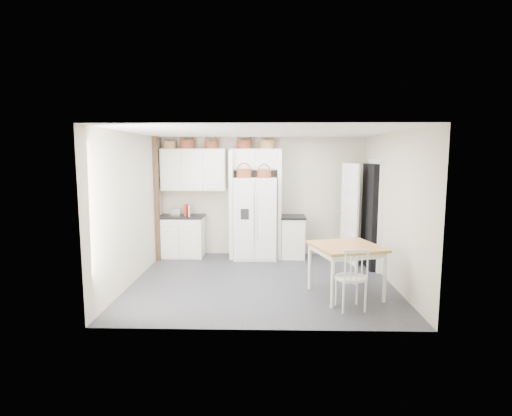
{
  "coord_description": "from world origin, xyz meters",
  "views": [
    {
      "loc": [
        0.08,
        -6.85,
        2.22
      ],
      "look_at": [
        -0.11,
        0.4,
        1.25
      ],
      "focal_mm": 28.0,
      "sensor_mm": 36.0,
      "label": 1
    }
  ],
  "objects": [
    {
      "name": "fridge_panel_left",
      "position": [
        -0.66,
        1.7,
        1.15
      ],
      "size": [
        0.08,
        0.6,
        2.3
      ],
      "primitive_type": "cube",
      "color": "white",
      "rests_on": "floor"
    },
    {
      "name": "wall_right",
      "position": [
        2.25,
        0.0,
        1.3
      ],
      "size": [
        0.0,
        4.0,
        4.0
      ],
      "primitive_type": "plane",
      "rotation": [
        1.57,
        0.0,
        -1.57
      ],
      "color": "#B8B1A2",
      "rests_on": "floor"
    },
    {
      "name": "refrigerator",
      "position": [
        -0.15,
        1.62,
        0.87
      ],
      "size": [
        0.9,
        0.73,
        1.75
      ],
      "primitive_type": "cube",
      "color": "white",
      "rests_on": "floor"
    },
    {
      "name": "doorway_void",
      "position": [
        2.16,
        1.0,
        1.02
      ],
      "size": [
        0.18,
        0.85,
        2.05
      ],
      "primitive_type": "cube",
      "color": "black",
      "rests_on": "floor"
    },
    {
      "name": "base_cab_right",
      "position": [
        0.66,
        1.7,
        0.43
      ],
      "size": [
        0.49,
        0.59,
        0.87
      ],
      "primitive_type": "cube",
      "color": "white",
      "rests_on": "floor"
    },
    {
      "name": "basket_bridge_b",
      "position": [
        0.09,
        1.83,
        2.44
      ],
      "size": [
        0.32,
        0.32,
        0.18
      ],
      "primitive_type": "cylinder",
      "color": "brown",
      "rests_on": "bridge_cabinet"
    },
    {
      "name": "counter_left",
      "position": [
        -1.77,
        1.7,
        0.89
      ],
      "size": [
        0.98,
        0.63,
        0.04
      ],
      "primitive_type": "cube",
      "color": "black",
      "rests_on": "base_cab_left"
    },
    {
      "name": "ceiling",
      "position": [
        0.0,
        0.0,
        2.6
      ],
      "size": [
        4.5,
        4.5,
        0.0
      ],
      "primitive_type": "plane",
      "color": "white",
      "rests_on": "wall_back"
    },
    {
      "name": "basket_fridge_a",
      "position": [
        -0.39,
        1.52,
        1.83
      ],
      "size": [
        0.31,
        0.31,
        0.17
      ],
      "primitive_type": "cylinder",
      "color": "#562B11",
      "rests_on": "refrigerator"
    },
    {
      "name": "trim_post",
      "position": [
        -2.2,
        1.35,
        1.3
      ],
      "size": [
        0.09,
        0.09,
        2.6
      ],
      "primitive_type": "cube",
      "color": "black",
      "rests_on": "floor"
    },
    {
      "name": "cookbook_red",
      "position": [
        -1.64,
        1.62,
        1.04
      ],
      "size": [
        0.08,
        0.18,
        0.26
      ],
      "primitive_type": "cube",
      "rotation": [
        0.0,
        0.0,
        -0.23
      ],
      "color": "#AA2927",
      "rests_on": "counter_left"
    },
    {
      "name": "basket_upper_a",
      "position": [
        -2.02,
        1.83,
        2.43
      ],
      "size": [
        0.29,
        0.29,
        0.16
      ],
      "primitive_type": "cylinder",
      "color": "brown",
      "rests_on": "upper_cabinet"
    },
    {
      "name": "upper_cabinet",
      "position": [
        -1.5,
        1.83,
        1.9
      ],
      "size": [
        1.4,
        0.34,
        0.9
      ],
      "primitive_type": "cube",
      "color": "white",
      "rests_on": "wall_back"
    },
    {
      "name": "basket_bridge_a",
      "position": [
        -0.39,
        1.83,
        2.44
      ],
      "size": [
        0.33,
        0.33,
        0.18
      ],
      "primitive_type": "cylinder",
      "color": "#562B11",
      "rests_on": "bridge_cabinet"
    },
    {
      "name": "cookbook_cream",
      "position": [
        -1.58,
        1.62,
        1.03
      ],
      "size": [
        0.07,
        0.16,
        0.23
      ],
      "primitive_type": "cube",
      "rotation": [
        0.0,
        0.0,
        0.22
      ],
      "color": "beige",
      "rests_on": "counter_left"
    },
    {
      "name": "basket_upper_b",
      "position": [
        -1.63,
        1.83,
        2.45
      ],
      "size": [
        0.33,
        0.33,
        0.19
      ],
      "primitive_type": "cylinder",
      "color": "#562B11",
      "rests_on": "upper_cabinet"
    },
    {
      "name": "toaster",
      "position": [
        -1.88,
        1.67,
        0.99
      ],
      "size": [
        0.24,
        0.15,
        0.16
      ],
      "primitive_type": "cube",
      "rotation": [
        0.0,
        0.0,
        -0.1
      ],
      "color": "silver",
      "rests_on": "counter_left"
    },
    {
      "name": "bridge_cabinet",
      "position": [
        -0.15,
        1.83,
        2.12
      ],
      "size": [
        1.12,
        0.34,
        0.45
      ],
      "primitive_type": "cube",
      "color": "white",
      "rests_on": "wall_back"
    },
    {
      "name": "windsor_chair",
      "position": [
        1.3,
        -1.26,
        0.47
      ],
      "size": [
        0.52,
        0.48,
        0.94
      ],
      "primitive_type": "cube",
      "rotation": [
        0.0,
        0.0,
        0.15
      ],
      "color": "white",
      "rests_on": "floor"
    },
    {
      "name": "door_slab",
      "position": [
        1.8,
        1.33,
        1.02
      ],
      "size": [
        0.21,
        0.79,
        2.05
      ],
      "primitive_type": "cube",
      "rotation": [
        0.0,
        0.0,
        -1.36
      ],
      "color": "white",
      "rests_on": "floor"
    },
    {
      "name": "floor",
      "position": [
        0.0,
        0.0,
        0.0
      ],
      "size": [
        4.5,
        4.5,
        0.0
      ],
      "primitive_type": "plane",
      "color": "black",
      "rests_on": "ground"
    },
    {
      "name": "basket_fridge_b",
      "position": [
        0.03,
        1.52,
        1.82
      ],
      "size": [
        0.29,
        0.29,
        0.15
      ],
      "primitive_type": "cylinder",
      "color": "#562B11",
      "rests_on": "refrigerator"
    },
    {
      "name": "wall_left",
      "position": [
        -2.25,
        0.0,
        1.3
      ],
      "size": [
        0.0,
        4.0,
        4.0
      ],
      "primitive_type": "plane",
      "rotation": [
        1.57,
        0.0,
        1.57
      ],
      "color": "#B8B1A2",
      "rests_on": "floor"
    },
    {
      "name": "basket_upper_c",
      "position": [
        -1.11,
        1.83,
        2.43
      ],
      "size": [
        0.29,
        0.29,
        0.17
      ],
      "primitive_type": "cylinder",
      "color": "#562B11",
      "rests_on": "upper_cabinet"
    },
    {
      "name": "base_cab_left",
      "position": [
        -1.77,
        1.7,
        0.44
      ],
      "size": [
        0.94,
        0.59,
        0.87
      ],
      "primitive_type": "cube",
      "color": "white",
      "rests_on": "floor"
    },
    {
      "name": "counter_right",
      "position": [
        0.66,
        1.7,
        0.89
      ],
      "size": [
        0.53,
        0.63,
        0.04
      ],
      "primitive_type": "cube",
      "color": "black",
      "rests_on": "base_cab_right"
    },
    {
      "name": "fridge_panel_right",
      "position": [
        0.36,
        1.7,
        1.15
      ],
      "size": [
        0.08,
        0.6,
        2.3
      ],
      "primitive_type": "cube",
      "color": "white",
      "rests_on": "floor"
    },
    {
      "name": "dining_table",
      "position": [
        1.34,
        -0.69,
        0.41
      ],
      "size": [
        1.21,
        1.21,
        0.82
      ],
      "primitive_type": "cube",
      "rotation": [
        0.0,
        0.0,
        0.28
      ],
      "color": "olive",
      "rests_on": "floor"
    },
    {
      "name": "wall_back",
      "position": [
        0.0,
        2.0,
        1.3
      ],
      "size": [
        4.5,
        0.0,
        4.5
      ],
      "primitive_type": "plane",
      "rotation": [
        1.57,
        0.0,
        0.0
      ],
      "color": "#B8B1A2",
      "rests_on": "floor"
    }
  ]
}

